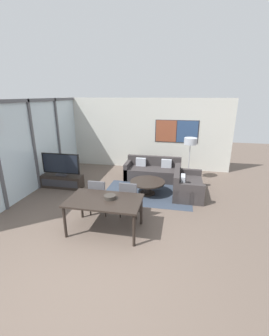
% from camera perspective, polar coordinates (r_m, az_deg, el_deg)
% --- Properties ---
extents(ground_plane, '(24.00, 24.00, 0.00)m').
position_cam_1_polar(ground_plane, '(4.52, -11.67, -22.43)').
color(ground_plane, brown).
extents(wall_back, '(6.88, 0.09, 2.80)m').
position_cam_1_polar(wall_back, '(9.16, 2.44, 8.67)').
color(wall_back, silver).
rests_on(wall_back, ground_plane).
extents(window_wall_left, '(0.07, 5.81, 2.80)m').
position_cam_1_polar(window_wall_left, '(7.60, -24.45, 6.07)').
color(window_wall_left, silver).
rests_on(window_wall_left, ground_plane).
extents(area_rug, '(2.68, 1.78, 0.01)m').
position_cam_1_polar(area_rug, '(6.99, 3.27, -6.47)').
color(area_rug, '#333D4C').
rests_on(area_rug, ground_plane).
extents(tv_console, '(1.35, 0.42, 0.42)m').
position_cam_1_polar(tv_console, '(7.74, -17.82, -3.21)').
color(tv_console, black).
rests_on(tv_console, ground_plane).
extents(television, '(1.27, 0.20, 0.73)m').
position_cam_1_polar(television, '(7.56, -18.23, 0.85)').
color(television, '#2D2D33').
rests_on(television, tv_console).
extents(sofa_main, '(1.96, 0.85, 0.77)m').
position_cam_1_polar(sofa_main, '(8.14, 4.72, -0.88)').
color(sofa_main, '#383333').
rests_on(sofa_main, ground_plane).
extents(sofa_side, '(0.85, 1.45, 0.77)m').
position_cam_1_polar(sofa_side, '(7.00, 12.79, -4.52)').
color(sofa_side, '#383333').
rests_on(sofa_side, ground_plane).
extents(coffee_table, '(1.06, 1.06, 0.41)m').
position_cam_1_polar(coffee_table, '(6.87, 3.31, -4.16)').
color(coffee_table, black).
rests_on(coffee_table, ground_plane).
extents(dining_table, '(1.60, 0.95, 0.76)m').
position_cam_1_polar(dining_table, '(4.96, -7.66, -8.74)').
color(dining_table, black).
rests_on(dining_table, ground_plane).
extents(dining_chair_left, '(0.46, 0.46, 0.93)m').
position_cam_1_polar(dining_chair_left, '(5.73, -9.04, -6.90)').
color(dining_chair_left, '#4C4C51').
rests_on(dining_chair_left, ground_plane).
extents(dining_chair_centre, '(0.46, 0.46, 0.93)m').
position_cam_1_polar(dining_chair_centre, '(5.54, -1.38, -7.57)').
color(dining_chair_centre, '#4C4C51').
rests_on(dining_chair_centre, ground_plane).
extents(fruit_bowl, '(0.26, 0.26, 0.09)m').
position_cam_1_polar(fruit_bowl, '(4.92, -6.27, -7.28)').
color(fruit_bowl, '#332D28').
rests_on(fruit_bowl, dining_table).
extents(floor_lamp, '(0.44, 0.44, 1.52)m').
position_cam_1_polar(floor_lamp, '(7.91, 14.01, 6.10)').
color(floor_lamp, '#2D2D33').
rests_on(floor_lamp, ground_plane).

